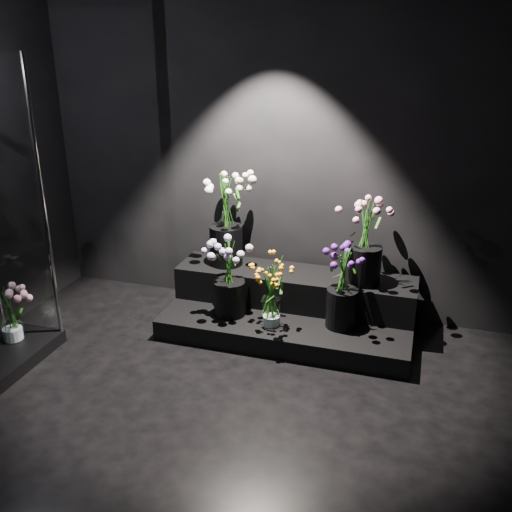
% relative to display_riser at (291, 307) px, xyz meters
% --- Properties ---
extents(floor, '(4.00, 4.00, 0.00)m').
position_rel_display_riser_xyz_m(floor, '(-0.23, -1.61, -0.18)').
color(floor, black).
rests_on(floor, ground).
extents(wall_back, '(4.00, 0.00, 4.00)m').
position_rel_display_riser_xyz_m(wall_back, '(-0.23, 0.39, 1.22)').
color(wall_back, black).
rests_on(wall_back, floor).
extents(display_riser, '(1.95, 0.87, 0.43)m').
position_rel_display_riser_xyz_m(display_riser, '(0.00, 0.00, 0.00)').
color(display_riser, black).
rests_on(display_riser, floor).
extents(bouquet_orange_bells, '(0.27, 0.27, 0.56)m').
position_rel_display_riser_xyz_m(bouquet_orange_bells, '(-0.08, -0.31, 0.27)').
color(bouquet_orange_bells, white).
rests_on(bouquet_orange_bells, display_riser).
extents(bouquet_lilac, '(0.38, 0.38, 0.60)m').
position_rel_display_riser_xyz_m(bouquet_lilac, '(-0.44, -0.23, 0.32)').
color(bouquet_lilac, black).
rests_on(bouquet_lilac, display_riser).
extents(bouquet_purple, '(0.39, 0.39, 0.64)m').
position_rel_display_riser_xyz_m(bouquet_purple, '(0.43, -0.18, 0.35)').
color(bouquet_purple, black).
rests_on(bouquet_purple, display_riser).
extents(bouquet_cream_roses, '(0.51, 0.51, 0.79)m').
position_rel_display_riser_xyz_m(bouquet_cream_roses, '(-0.60, 0.13, 0.70)').
color(bouquet_cream_roses, black).
rests_on(bouquet_cream_roses, display_riser).
extents(bouquet_pink_roses, '(0.38, 0.38, 0.69)m').
position_rel_display_riser_xyz_m(bouquet_pink_roses, '(0.55, 0.09, 0.64)').
color(bouquet_pink_roses, black).
rests_on(bouquet_pink_roses, display_riser).
extents(bouquet_case_base_pink, '(0.36, 0.36, 0.45)m').
position_rel_display_riser_xyz_m(bouquet_case_base_pink, '(-1.91, -0.98, 0.16)').
color(bouquet_case_base_pink, white).
rests_on(bouquet_case_base_pink, display_case).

